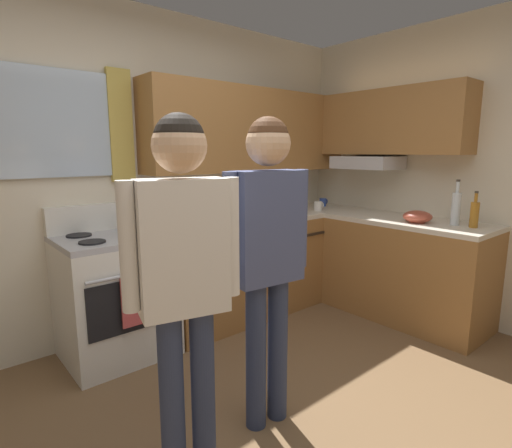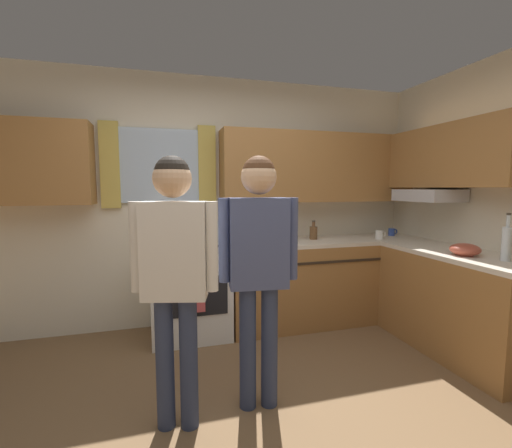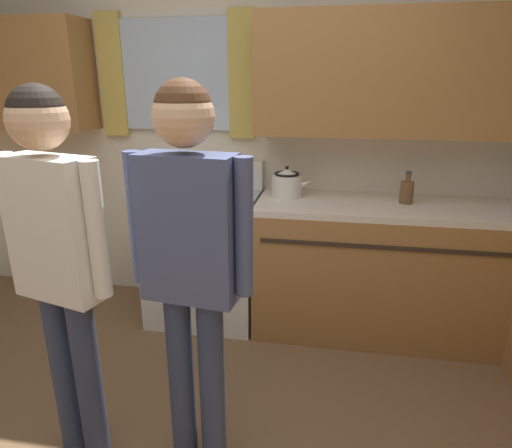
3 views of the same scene
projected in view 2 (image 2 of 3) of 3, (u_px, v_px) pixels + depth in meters
ground_plane at (258, 435)px, 2.04m from camera, size 12.00×12.00×0.00m
back_wall_unit at (216, 188)px, 3.64m from camera, size 4.60×0.42×2.60m
kitchen_counter_run at (371, 287)px, 3.50m from camera, size 2.16×2.01×0.90m
stove_oven at (190, 289)px, 3.40m from camera, size 0.74×0.67×1.10m
bottle_tall_clear at (507, 243)px, 2.62m from camera, size 0.07×0.07×0.37m
bottle_squat_brown at (313, 232)px, 3.74m from camera, size 0.08×0.08×0.21m
mug_ceramic_white at (380, 235)px, 3.75m from camera, size 0.13×0.08×0.09m
mug_cobalt_blue at (392, 232)px, 4.02m from camera, size 0.11×0.07×0.08m
stovetop_kettle at (244, 233)px, 3.56m from camera, size 0.27×0.20×0.21m
mixing_bowl at (465, 250)px, 2.85m from camera, size 0.23×0.23×0.10m
adult_left at (174, 261)px, 2.01m from camera, size 0.50×0.24×1.64m
adult_in_plaid at (259, 253)px, 2.21m from camera, size 0.51×0.22×1.66m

